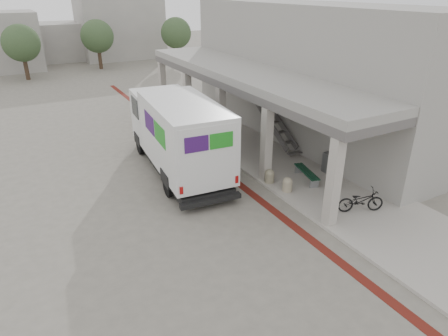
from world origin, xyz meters
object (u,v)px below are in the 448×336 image
bench (307,174)px  utility_cabinet (329,163)px  bicycle_black (361,200)px  fedex_truck (177,133)px

bench → utility_cabinet: 1.40m
utility_cabinet → bench: bearing=-173.6°
utility_cabinet → bicycle_black: bearing=-111.7°
bench → bicycle_black: 3.02m
bicycle_black → bench: bearing=24.1°
utility_cabinet → bicycle_black: size_ratio=0.53×
fedex_truck → utility_cabinet: 6.90m
bench → utility_cabinet: size_ratio=2.01×
fedex_truck → utility_cabinet: (5.70, -3.68, -1.26)m
bench → utility_cabinet: utility_cabinet is taller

